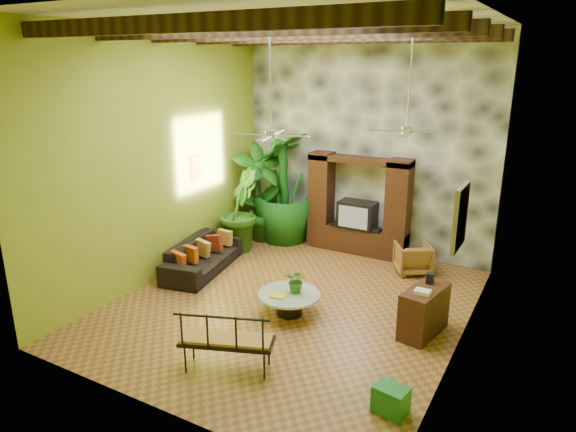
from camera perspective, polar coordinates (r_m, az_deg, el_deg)
The scene contains 23 objects.
ground at distance 9.73m, azimuth 0.50°, elevation -9.70°, with size 7.00×7.00×0.00m, color brown.
ceiling at distance 8.72m, azimuth 0.59°, elevation 21.13°, with size 6.00×7.00×0.02m, color silver.
back_wall at distance 12.03m, azimuth 8.70°, elevation 7.85°, with size 6.00×0.02×5.00m, color olive.
left_wall at distance 10.64m, azimuth -13.84°, elevation 6.38°, with size 0.02×7.00×5.00m, color olive.
right_wall at distance 7.93m, azimuth 19.90°, elevation 2.32°, with size 0.02×7.00×5.00m, color olive.
stone_accent_wall at distance 11.97m, azimuth 8.59°, elevation 7.81°, with size 5.98×0.10×4.98m, color #313338.
ceiling_beams at distance 8.70m, azimuth 0.59°, elevation 19.69°, with size 5.95×5.36×0.22m.
entertainment_center at distance 12.03m, azimuth 7.75°, elevation 0.39°, with size 2.40×0.55×2.30m.
ceiling_fan_front at distance 8.50m, azimuth -1.97°, elevation 10.44°, with size 1.28×1.28×1.86m.
ceiling_fan_back at distance 9.24m, azimuth 13.15°, elevation 10.54°, with size 1.28×1.28×1.86m.
wall_art_mask at distance 11.43m, azimuth -10.15°, elevation 5.26°, with size 0.06×0.32×0.55m, color gold.
wall_art_painting at distance 7.42m, azimuth 18.62°, elevation -0.13°, with size 0.06×0.70×0.90m, color #22597D.
sofa at distance 11.22m, azimuth -9.42°, elevation -4.34°, with size 2.29×0.89×0.67m, color black.
wicker_armchair at distance 11.27m, azimuth 13.69°, elevation -4.57°, with size 0.69×0.71×0.65m, color #976237.
tall_plant_a at distance 12.64m, azimuth -3.12°, elevation 2.58°, with size 1.30×0.88×2.46m, color #1C5E18.
tall_plant_b at distance 12.15m, azimuth -5.46°, elevation 0.65°, with size 1.07×0.86×1.94m, color #285B18.
tall_plant_c at distance 12.62m, azimuth -0.40°, elevation 3.25°, with size 1.54×1.54×2.75m, color #175A17.
coffee_table at distance 9.25m, azimuth 0.15°, elevation -9.40°, with size 1.11×1.11×0.40m.
centerpiece_plant at distance 9.16m, azimuth 0.98°, elevation -7.21°, with size 0.39×0.34×0.43m, color #29651A.
yellow_tray at distance 9.06m, azimuth -1.13°, elevation -8.90°, with size 0.26×0.18×0.03m, color yellow.
iron_bench at distance 7.62m, azimuth -7.17°, elevation -13.29°, with size 1.44×0.97×0.57m.
side_console at distance 8.87m, azimuth 14.87°, elevation -10.20°, with size 0.46×1.01×0.81m, color #371911.
green_bin at distance 7.12m, azimuth 11.35°, elevation -19.37°, with size 0.42×0.32×0.37m, color #207921.
Camera 1 is at (4.19, -7.62, 4.37)m, focal length 32.00 mm.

